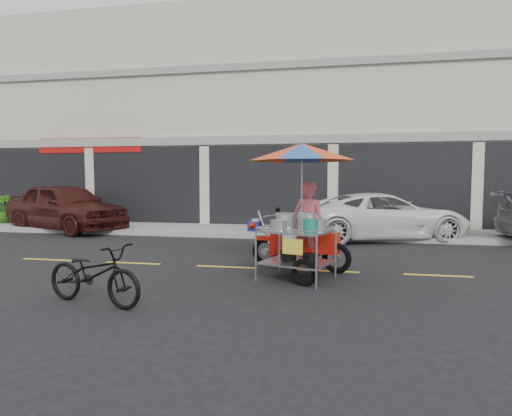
% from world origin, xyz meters
% --- Properties ---
extents(ground, '(90.00, 90.00, 0.00)m').
position_xyz_m(ground, '(0.00, 0.00, 0.00)').
color(ground, black).
extents(sidewalk, '(45.00, 3.00, 0.15)m').
position_xyz_m(sidewalk, '(0.00, 5.50, 0.07)').
color(sidewalk, gray).
rests_on(sidewalk, ground).
extents(shophouse_block, '(36.00, 8.11, 10.40)m').
position_xyz_m(shophouse_block, '(2.82, 10.59, 4.24)').
color(shophouse_block, beige).
rests_on(shophouse_block, ground).
extents(centerline, '(42.00, 0.10, 0.01)m').
position_xyz_m(centerline, '(0.00, 0.00, 0.00)').
color(centerline, gold).
rests_on(centerline, ground).
extents(maroon_sedan, '(5.12, 3.53, 1.62)m').
position_xyz_m(maroon_sedan, '(-8.82, 4.70, 0.81)').
color(maroon_sedan, '#39130F').
rests_on(maroon_sedan, ground).
extents(white_pickup, '(5.30, 3.63, 1.35)m').
position_xyz_m(white_pickup, '(1.45, 4.62, 0.67)').
color(white_pickup, white).
rests_on(white_pickup, ground).
extents(plant_short, '(0.73, 0.73, 1.03)m').
position_xyz_m(plant_short, '(-11.74, 5.27, 0.66)').
color(plant_short, '#20540E').
rests_on(plant_short, sidewalk).
extents(near_bicycle, '(1.75, 0.96, 0.87)m').
position_xyz_m(near_bicycle, '(-3.16, -2.81, 0.44)').
color(near_bicycle, black).
rests_on(near_bicycle, ground).
extents(food_vendor_rig, '(2.40, 2.44, 2.44)m').
position_xyz_m(food_vendor_rig, '(-0.44, -0.44, 1.53)').
color(food_vendor_rig, black).
rests_on(food_vendor_rig, ground).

